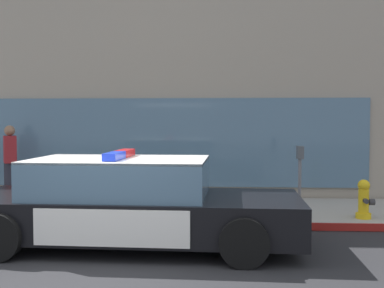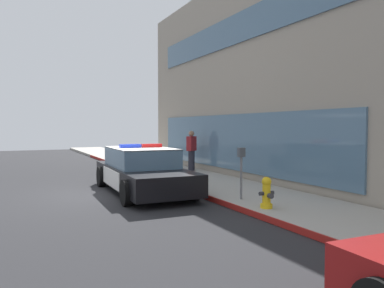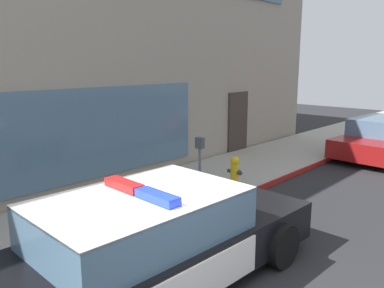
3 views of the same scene
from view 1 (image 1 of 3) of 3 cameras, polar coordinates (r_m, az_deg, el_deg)
ground at (r=6.89m, az=-10.07°, el=-13.81°), size 48.00×48.00×0.00m
sidewalk at (r=10.15m, az=-5.53°, el=-7.93°), size 48.00×2.71×0.15m
curb_red_paint at (r=8.83m, az=-6.92°, el=-9.57°), size 28.80×0.04×0.14m
storefront_building at (r=16.28m, az=2.60°, el=9.69°), size 20.47×9.88×7.84m
police_cruiser at (r=7.53m, az=-7.54°, el=-7.04°), size 5.23×2.26×1.49m
fire_hydrant at (r=9.42m, az=19.95°, el=-6.29°), size 0.34×0.39×0.73m
pedestrian_on_sidewalk at (r=11.72m, az=-21.00°, el=-2.04°), size 0.42×0.48×1.71m
parking_meter at (r=9.16m, az=12.83°, el=-2.81°), size 0.12×0.18×1.34m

